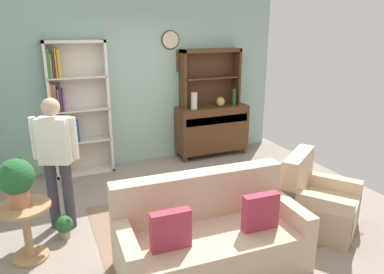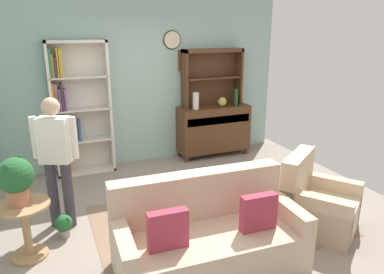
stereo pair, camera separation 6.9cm
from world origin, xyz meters
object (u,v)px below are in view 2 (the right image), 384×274
vase_tall (196,101)px  plant_stand (26,225)px  couch_floral (208,238)px  armchair_floral (317,205)px  bookshelf (76,111)px  sideboard (214,128)px  bottle_wine (236,97)px  vase_round (222,102)px  potted_plant_large (15,178)px  book_stack (194,186)px  coffee_table (184,195)px  sideboard_hutch (212,70)px  potted_plant_small (64,224)px  person_reading (56,154)px

vase_tall → plant_stand: vase_tall is taller
couch_floral → armchair_floral: 1.49m
plant_stand → bookshelf: bearing=70.7°
sideboard → vase_tall: (-0.39, -0.08, 0.56)m
sideboard → bottle_wine: bottle_wine is taller
vase_round → bottle_wine: size_ratio=0.56×
potted_plant_large → book_stack: 1.95m
armchair_floral → plant_stand: size_ratio=1.78×
sideboard → book_stack: (-1.24, -2.02, -0.06)m
potted_plant_large → bottle_wine: bearing=29.0°
bottle_wine → vase_round: bearing=175.1°
vase_tall → coffee_table: size_ratio=0.36×
couch_floral → armchair_floral: couch_floral is taller
sideboard_hutch → armchair_floral: 3.13m
sideboard → vase_tall: size_ratio=4.47×
couch_floral → potted_plant_large: potted_plant_large is taller
potted_plant_large → book_stack: (1.90, 0.03, -0.43)m
sideboard → armchair_floral: sideboard is taller
vase_tall → book_stack: vase_tall is taller
armchair_floral → potted_plant_small: bearing=161.4°
bottle_wine → book_stack: (-1.63, -1.93, -0.62)m
sideboard_hutch → bottle_wine: size_ratio=3.63×
bookshelf → couch_floral: size_ratio=1.14×
armchair_floral → coffee_table: size_ratio=1.34×
vase_round → person_reading: bearing=-152.6°
vase_round → potted_plant_small: (-2.88, -1.75, -0.85)m
sideboard_hutch → potted_plant_large: size_ratio=2.26×
bottle_wine → person_reading: 3.46m
vase_tall → armchair_floral: 2.81m
bookshelf → couch_floral: 3.20m
plant_stand → book_stack: bearing=1.3°
sideboard_hutch → potted_plant_small: bearing=-145.0°
vase_tall → coffee_table: 2.28m
bottle_wine → person_reading: bearing=-154.9°
potted_plant_small → book_stack: book_stack is taller
vase_tall → sideboard: bearing=11.6°
couch_floral → armchair_floral: (1.48, 0.16, -0.02)m
sideboard_hutch → vase_round: size_ratio=6.47×
armchair_floral → coffee_table: bearing=151.8°
bookshelf → armchair_floral: bookshelf is taller
potted_plant_small → coffee_table: (1.38, -0.19, 0.20)m
couch_floral → person_reading: person_reading is taller
armchair_floral → potted_plant_large: (-3.15, 0.70, 0.59)m
coffee_table → book_stack: book_stack is taller
bookshelf → sideboard_hutch: bookshelf is taller
couch_floral → book_stack: couch_floral is taller
vase_round → plant_stand: (-3.24, -2.00, -0.63)m
plant_stand → book_stack: (1.87, 0.04, 0.08)m
potted_plant_large → book_stack: size_ratio=2.93×
vase_tall → potted_plant_small: size_ratio=1.08×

